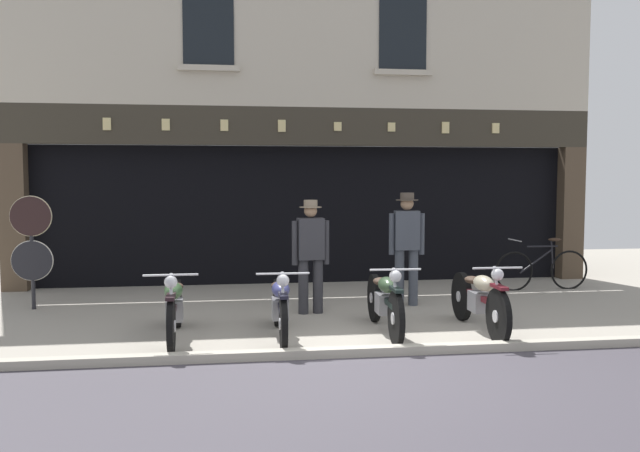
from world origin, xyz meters
The scene contains 12 objects.
ground centered at (0.00, -0.98, -0.04)m, with size 22.94×22.00×0.18m.
shop_facade centered at (0.00, 7.02, 1.69)m, with size 11.24×4.42×6.19m.
motorcycle_left centered at (-2.17, 1.13, 0.42)m, with size 0.62×2.02×0.91m.
motorcycle_center_left centered at (-0.86, 1.05, 0.42)m, with size 0.62×1.96×0.91m.
motorcycle_center centered at (0.50, 1.12, 0.43)m, with size 0.62×2.02×0.92m.
motorcycle_center_right centered at (1.73, 1.02, 0.44)m, with size 0.62×2.03×0.93m.
salesman_left centered at (-0.30, 2.47, 0.93)m, with size 0.56×0.33×1.68m.
shopkeeper_center centered at (1.26, 2.86, 0.99)m, with size 0.56×0.35×1.77m.
tyre_sign_pole centered at (-4.46, 3.35, 1.06)m, with size 0.62×0.06×1.74m.
advert_board_near centered at (1.51, 5.40, 1.65)m, with size 0.73×0.03×0.99m.
advert_board_far centered at (2.72, 5.40, 1.64)m, with size 0.70×0.03×0.97m.
leaning_bicycle centered at (4.07, 3.94, 0.38)m, with size 1.78×0.50×0.95m.
Camera 1 is at (-1.49, -7.06, 2.01)m, focal length 36.85 mm.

